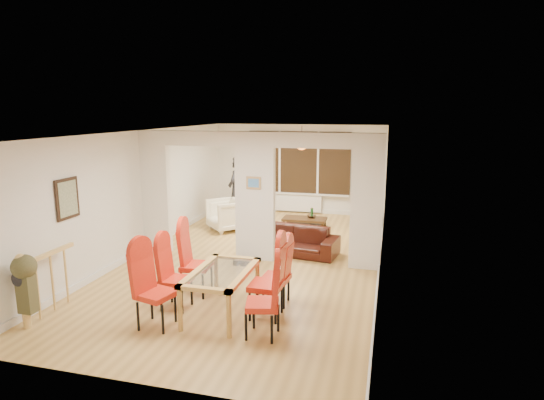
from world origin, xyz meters
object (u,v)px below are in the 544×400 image
at_px(dining_chair_ra, 262,298).
at_px(bowl, 311,216).
at_px(sofa, 291,240).
at_px(television, 364,216).
at_px(dining_chair_lb, 176,275).
at_px(dining_chair_rb, 266,280).
at_px(coffee_table, 305,223).
at_px(dining_chair_lc, 196,261).
at_px(bottle, 312,213).
at_px(dining_chair_la, 156,288).
at_px(dining_table, 222,292).
at_px(dining_chair_rc, 276,273).
at_px(armchair, 227,215).
at_px(person, 237,191).

distance_m(dining_chair_ra, bowl, 5.94).
xyz_separation_m(sofa, television, (1.37, 2.68, 0.00)).
relative_size(sofa, television, 1.95).
xyz_separation_m(dining_chair_lb, television, (2.50, 5.82, -0.24)).
height_order(dining_chair_rb, coffee_table, dining_chair_rb).
distance_m(dining_chair_lb, dining_chair_ra, 1.61).
relative_size(dining_chair_lc, bottle, 4.29).
bearing_deg(dining_chair_la, dining_chair_rb, 40.36).
bearing_deg(television, dining_chair_ra, 170.42).
bearing_deg(dining_table, dining_chair_rb, 4.90).
bearing_deg(dining_table, dining_chair_rc, 38.09).
bearing_deg(dining_chair_rc, armchair, 122.99).
bearing_deg(dining_chair_la, dining_chair_lb, 105.19).
xyz_separation_m(dining_chair_lb, sofa, (1.13, 3.14, -0.24)).
height_order(dining_chair_rc, television, dining_chair_rc).
bearing_deg(dining_chair_lb, dining_chair_rb, 3.85).
height_order(television, bottle, television).
xyz_separation_m(dining_chair_lc, person, (-0.88, 4.63, 0.34)).
relative_size(dining_chair_ra, sofa, 0.55).
distance_m(television, bottle, 1.39).
height_order(dining_chair_la, armchair, dining_chair_la).
relative_size(dining_chair_lc, person, 0.63).
bearing_deg(television, coffee_table, 107.61).
distance_m(armchair, person, 0.83).
bearing_deg(armchair, dining_table, -24.81).
distance_m(dining_table, dining_chair_lc, 0.93).
bearing_deg(sofa, bottle, 96.79).
height_order(armchair, television, armchair).
xyz_separation_m(dining_table, bottle, (0.44, 5.40, 0.05)).
bearing_deg(dining_table, bowl, 85.48).
bearing_deg(dining_chair_ra, dining_chair_rc, 81.59).
bearing_deg(person, bottle, 100.81).
bearing_deg(bowl, person, -174.97).
height_order(dining_chair_lc, dining_chair_rc, dining_chair_lc).
distance_m(dining_chair_rb, sofa, 3.11).
distance_m(dining_chair_lc, bowl, 4.94).
height_order(dining_chair_la, television, dining_chair_la).
relative_size(dining_chair_rb, dining_chair_rc, 1.14).
distance_m(person, coffee_table, 1.98).
bearing_deg(armchair, coffee_table, 67.63).
relative_size(person, television, 1.80).
distance_m(dining_chair_rc, bottle, 4.86).
distance_m(dining_table, armchair, 4.86).
distance_m(dining_table, dining_chair_lb, 0.77).
bearing_deg(dining_chair_lb, bottle, 79.06).
bearing_deg(dining_chair_ra, dining_chair_la, 171.44).
bearing_deg(dining_chair_ra, armchair, 102.44).
bearing_deg(dining_table, dining_chair_la, -139.96).
relative_size(dining_chair_lc, bowl, 4.93).
distance_m(dining_chair_lb, television, 6.34).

